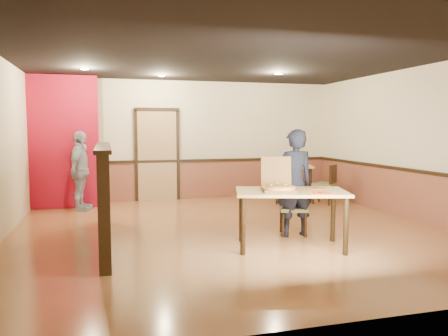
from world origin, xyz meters
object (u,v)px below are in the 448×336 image
object	(u,v)px
main_table	(291,198)
diner_chair	(293,205)
side_chair_left	(288,185)
passerby	(80,171)
pizza_box	(278,186)
side_table	(295,173)
diner	(294,183)
condiment	(292,162)
side_chair_right	(327,182)

from	to	relation	value
main_table	diner_chair	size ratio (longest dim) A/B	2.02
main_table	side_chair_left	xyz separation A→B (m)	(1.31, 3.10, -0.25)
passerby	pizza_box	size ratio (longest dim) A/B	2.71
main_table	side_table	size ratio (longest dim) A/B	1.74
diner	condiment	size ratio (longest dim) A/B	11.02
side_chair_left	diner_chair	bearing A→B (deg)	69.42
side_chair_left	pizza_box	xyz separation A→B (m)	(-1.49, -3.05, 0.42)
pizza_box	side_table	bearing A→B (deg)	76.15
diner_chair	pizza_box	distance (m)	0.98
side_chair_left	condiment	bearing A→B (deg)	-120.54
side_chair_right	passerby	distance (m)	5.32
diner_chair	side_chair_left	size ratio (longest dim) A/B	1.01
side_chair_left	side_chair_right	world-z (taller)	side_chair_right
main_table	side_chair_right	world-z (taller)	side_chair_right
side_chair_left	passerby	distance (m)	4.39
diner_chair	passerby	xyz separation A→B (m)	(-3.38, 3.02, 0.36)
diner_chair	diner	bearing A→B (deg)	-89.16
side_table	diner	xyz separation A→B (m)	(-1.44, -3.10, 0.19)
side_chair_left	diner	size ratio (longest dim) A/B	0.50
diner_chair	passerby	world-z (taller)	passerby
diner_chair	side_chair_right	size ratio (longest dim) A/B	0.96
diner_chair	side_chair_right	xyz separation A→B (m)	(1.89, 2.36, 0.02)
main_table	pizza_box	world-z (taller)	pizza_box
passerby	side_chair_left	bearing A→B (deg)	-85.15
main_table	pizza_box	distance (m)	0.25
pizza_box	diner_chair	bearing A→B (deg)	66.26
diner_chair	side_chair_right	distance (m)	3.02
diner_chair	side_table	size ratio (longest dim) A/B	0.86
side_chair_left	pizza_box	size ratio (longest dim) A/B	1.38
main_table	side_chair_right	size ratio (longest dim) A/B	1.93
diner_chair	side_chair_left	distance (m)	2.53
side_chair_right	condiment	distance (m)	0.91
diner	main_table	bearing A→B (deg)	61.12
diner_chair	condiment	bearing A→B (deg)	83.31
side_chair_right	diner	bearing A→B (deg)	9.93
side_chair_right	condiment	world-z (taller)	condiment
diner	condiment	xyz separation A→B (m)	(1.34, 3.05, 0.07)
diner_chair	passerby	distance (m)	4.54
side_chair_left	side_table	distance (m)	0.78
side_chair_left	diner	world-z (taller)	diner
side_table	condiment	bearing A→B (deg)	-155.03
passerby	condiment	size ratio (longest dim) A/B	10.77
side_table	condiment	size ratio (longest dim) A/B	6.46
side_table	diner	size ratio (longest dim) A/B	0.59
main_table	side_chair_left	distance (m)	3.37
main_table	pizza_box	xyz separation A→B (m)	(-0.18, 0.05, 0.17)
pizza_box	condiment	distance (m)	4.06
side_chair_left	diner	xyz separation A→B (m)	(-0.98, -2.48, 0.38)
side_chair_left	pizza_box	bearing A→B (deg)	65.30
passerby	side_table	bearing A→B (deg)	-77.04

